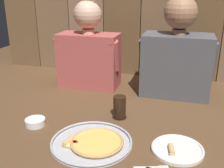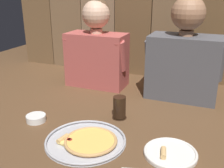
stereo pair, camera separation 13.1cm
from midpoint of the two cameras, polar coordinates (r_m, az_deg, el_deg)
ground_plane at (r=1.30m, az=-3.82°, el=-9.02°), size 3.20×3.20×0.00m
pizza_tray at (r=1.17m, az=-7.31°, el=-12.19°), size 0.35×0.35×0.03m
dinner_plate at (r=1.14m, az=10.40°, el=-13.54°), size 0.21×0.21×0.03m
drinking_glass at (r=1.36m, az=-1.16°, el=-5.02°), size 0.07×0.07×0.12m
dipping_bowl at (r=1.37m, az=-18.67°, el=-7.65°), size 0.10×0.10×0.03m
table_fork at (r=1.04m, az=4.96°, el=-17.30°), size 0.13×0.05×0.01m
diner_left at (r=1.75m, az=-7.14°, el=7.48°), size 0.42×0.20×0.56m
diner_right at (r=1.62m, az=11.44°, el=6.61°), size 0.44×0.23×0.59m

